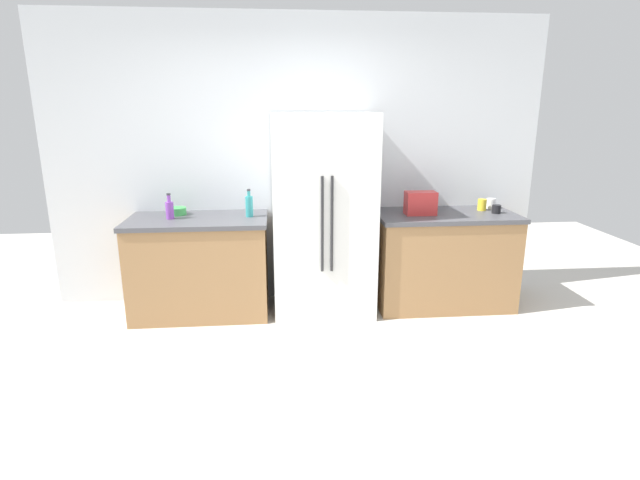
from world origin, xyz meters
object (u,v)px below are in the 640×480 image
bowl_a (177,211)px  bottle_b (170,209)px  bottle_a (249,206)px  cup_c (496,209)px  cup_b (491,203)px  refrigerator (323,215)px  toaster (421,203)px  cup_a (482,205)px

bowl_a → bottle_b: bearing=-101.0°
bottle_a → cup_c: 2.25m
bowl_a → cup_c: bearing=-3.9°
bottle_a → cup_b: (2.29, 0.16, -0.05)m
refrigerator → bottle_a: bearing=177.0°
toaster → cup_b: bearing=15.2°
cup_a → bottle_b: bearing=-177.8°
bottle_b → cup_c: bearing=-0.7°
cup_b → bowl_a: bearing=-179.6°
cup_a → cup_c: (0.08, -0.14, -0.01)m
refrigerator → cup_c: size_ratio=22.55×
toaster → cup_c: bearing=-1.1°
bottle_a → cup_b: bearing=4.0°
bottle_a → bottle_b: 0.69m
refrigerator → cup_a: refrigerator is taller
toaster → bottle_a: (-1.54, 0.04, -0.01)m
cup_b → bowl_a: (-2.95, -0.02, -0.02)m
cup_a → bottle_a: bearing=-177.8°
bottle_a → bowl_a: bottle_a is taller
cup_a → cup_c: size_ratio=1.34×
bottle_b → cup_a: bearing=2.2°
cup_c → bowl_a: size_ratio=0.50×
cup_a → cup_b: size_ratio=1.10×
bottle_a → cup_a: 2.17m
bottle_a → bottle_b: (-0.69, -0.02, -0.01)m
bottle_a → cup_a: bottle_a is taller
bottle_a → bowl_a: size_ratio=1.56×
refrigerator → toaster: 0.89m
cup_c → refrigerator: bearing=179.2°
bottle_a → bowl_a: 0.67m
toaster → bottle_b: bearing=179.5°
cup_a → bowl_a: size_ratio=0.67×
toaster → bottle_a: bottle_a is taller
cup_b → bowl_a: 2.95m
cup_b → cup_c: (-0.04, -0.22, -0.01)m
cup_b → cup_c: 0.22m
bottle_a → bottle_b: bearing=-178.0°
toaster → bottle_b: 2.23m
refrigerator → cup_b: (1.64, 0.20, 0.04)m
bottle_b → cup_c: size_ratio=2.84×
bottle_a → bowl_a: bearing=167.9°
toaster → cup_c: (0.71, -0.01, -0.07)m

